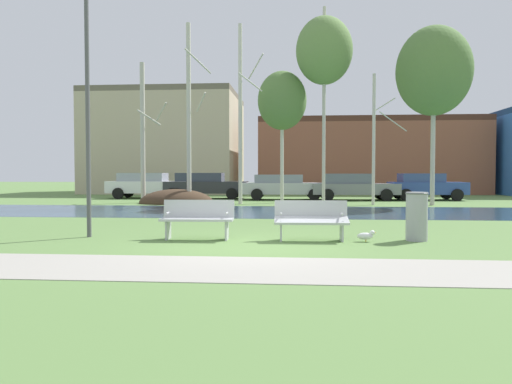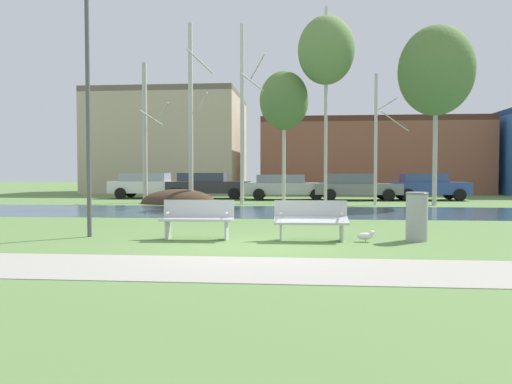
% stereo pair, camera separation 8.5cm
% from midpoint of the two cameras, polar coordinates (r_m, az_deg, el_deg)
% --- Properties ---
extents(ground_plane, '(120.00, 120.00, 0.00)m').
position_cam_midpoint_polar(ground_plane, '(19.77, 1.90, -2.08)').
color(ground_plane, '#5B7F42').
extents(paved_path_strip, '(60.00, 2.06, 0.01)m').
position_cam_midpoint_polar(paved_path_strip, '(7.69, -2.73, -8.82)').
color(paved_path_strip, '#9E998E').
rests_on(paved_path_strip, ground).
extents(river_band, '(80.00, 6.02, 0.01)m').
position_cam_midpoint_polar(river_band, '(18.88, 1.76, -2.27)').
color(river_band, '#2D475B').
rests_on(river_band, ground).
extents(soil_mound, '(3.66, 2.42, 1.40)m').
position_cam_midpoint_polar(soil_mound, '(24.23, -9.28, -1.32)').
color(soil_mound, '#423021').
rests_on(soil_mound, ground).
extents(bench_left, '(1.61, 0.61, 0.87)m').
position_cam_midpoint_polar(bench_left, '(11.05, -6.98, -3.02)').
color(bench_left, '#B2B5B7').
rests_on(bench_left, ground).
extents(bench_right, '(1.61, 0.61, 0.87)m').
position_cam_midpoint_polar(bench_right, '(10.82, 6.17, -3.12)').
color(bench_right, '#B2B5B7').
rests_on(bench_right, ground).
extents(trash_bin, '(0.49, 0.49, 1.06)m').
position_cam_midpoint_polar(trash_bin, '(11.29, 17.87, -2.61)').
color(trash_bin, '#999B9E').
rests_on(trash_bin, ground).
extents(seagull, '(0.41, 0.15, 0.25)m').
position_cam_midpoint_polar(seagull, '(10.87, 12.39, -4.95)').
color(seagull, white).
rests_on(seagull, ground).
extents(streetlamp, '(0.32, 0.32, 5.91)m').
position_cam_midpoint_polar(streetlamp, '(12.22, -19.12, 13.49)').
color(streetlamp, '#4C4C51').
rests_on(streetlamp, ground).
extents(birch_far_left, '(1.41, 2.21, 6.93)m').
position_cam_midpoint_polar(birch_far_left, '(25.26, -12.97, 6.77)').
color(birch_far_left, '#BCB7A8').
rests_on(birch_far_left, ground).
extents(birch_left, '(1.24, 1.95, 8.56)m').
position_cam_midpoint_polar(birch_left, '(23.91, -7.83, 9.07)').
color(birch_left, beige).
rests_on(birch_left, ground).
extents(birch_center_left, '(1.23, 2.17, 8.55)m').
position_cam_midpoint_polar(birch_center_left, '(23.82, -1.87, 9.16)').
color(birch_center_left, beige).
rests_on(birch_center_left, ground).
extents(birch_center, '(2.41, 2.41, 6.50)m').
position_cam_midpoint_polar(birch_center, '(24.78, 2.93, 10.46)').
color(birch_center, beige).
rests_on(birch_center, ground).
extents(birch_center_right, '(2.68, 2.68, 9.35)m').
position_cam_midpoint_polar(birch_center_right, '(24.53, 7.78, 15.83)').
color(birch_center_right, beige).
rests_on(birch_center_right, ground).
extents(birch_right, '(1.56, 2.42, 6.04)m').
position_cam_midpoint_polar(birch_right, '(23.47, 13.46, 6.09)').
color(birch_right, beige).
rests_on(birch_right, ground).
extents(birch_far_right, '(3.38, 3.38, 8.14)m').
position_cam_midpoint_polar(birch_far_right, '(24.39, 19.76, 13.00)').
color(birch_far_right, '#BCB7A8').
rests_on(birch_far_right, ground).
extents(parked_van_nearest_white, '(4.76, 2.18, 1.48)m').
position_cam_midpoint_polar(parked_van_nearest_white, '(29.56, -12.46, 0.82)').
color(parked_van_nearest_white, silver).
rests_on(parked_van_nearest_white, ground).
extents(parked_sedan_second_dark, '(4.78, 2.13, 1.48)m').
position_cam_midpoint_polar(parked_sedan_second_dark, '(28.74, -5.99, 0.82)').
color(parked_sedan_second_dark, '#282B30').
rests_on(parked_sedan_second_dark, ground).
extents(parked_hatch_third_silver, '(4.71, 2.12, 1.39)m').
position_cam_midpoint_polar(parked_hatch_third_silver, '(27.39, 3.13, 0.68)').
color(parked_hatch_third_silver, '#B2B5BC').
rests_on(parked_hatch_third_silver, ground).
extents(parked_wagon_fourth_grey, '(4.69, 2.21, 1.45)m').
position_cam_midpoint_polar(parked_wagon_fourth_grey, '(27.46, 11.00, 0.68)').
color(parked_wagon_fourth_grey, slate).
rests_on(parked_wagon_fourth_grey, ground).
extents(parked_suv_fifth_blue, '(4.08, 2.05, 1.46)m').
position_cam_midpoint_polar(parked_suv_fifth_blue, '(28.53, 18.90, 0.67)').
color(parked_suv_fifth_blue, '#2D4793').
rests_on(parked_suv_fifth_blue, ground).
extents(building_beige_block, '(10.76, 8.83, 7.49)m').
position_cam_midpoint_polar(building_beige_block, '(38.63, -10.22, 5.53)').
color(building_beige_block, '#BCAD8E').
rests_on(building_beige_block, ground).
extents(building_brick_low, '(15.95, 6.77, 5.43)m').
position_cam_midpoint_polar(building_brick_low, '(37.95, 12.70, 4.02)').
color(building_brick_low, brown).
rests_on(building_brick_low, ground).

